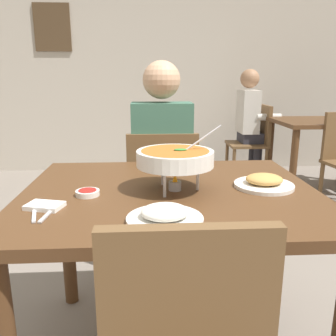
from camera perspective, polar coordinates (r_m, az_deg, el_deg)
name	(u,v)px	position (r m, az deg, el deg)	size (l,w,h in m)	color
cafe_rear_partition	(153,54)	(4.75, -2.52, 17.89)	(10.00, 0.10, 3.00)	#BCB2A3
picture_frame_hung	(52,27)	(4.85, -18.20, 20.80)	(0.44, 0.03, 0.56)	#4C3823
dining_table_main	(170,216)	(1.45, 0.37, -7.82)	(1.17, 0.97, 0.78)	#51331C
chair_diner_main	(162,193)	(2.22, -0.98, -4.01)	(0.44, 0.44, 0.90)	brown
diner_main	(162,155)	(2.19, -1.04, 2.12)	(0.40, 0.45, 1.31)	#2D2D38
curry_bowl	(175,158)	(1.37, 1.17, 1.55)	(0.33, 0.30, 0.26)	silver
rice_plate	(165,216)	(1.10, -0.52, -7.72)	(0.24, 0.24, 0.06)	white
appetizer_plate	(264,182)	(1.49, 15.27, -2.25)	(0.24, 0.24, 0.06)	white
sauce_dish	(88,193)	(1.37, -12.88, -3.91)	(0.09, 0.09, 0.02)	white
napkin_folded	(45,206)	(1.28, -19.31, -5.80)	(0.12, 0.08, 0.02)	white
fork_utensil	(34,213)	(1.24, -20.80, -6.75)	(0.01, 0.17, 0.01)	silver
spoon_utensil	(50,212)	(1.23, -18.56, -6.79)	(0.01, 0.17, 0.01)	silver
dining_table_far	(323,133)	(4.09, 23.79, 5.14)	(1.00, 0.80, 0.78)	#51331C
chair_bg_left	(255,138)	(4.35, 13.84, 4.73)	(0.44, 0.44, 0.90)	brown
patron_bg_left	(251,118)	(4.37, 13.25, 7.92)	(0.45, 0.40, 1.31)	#2D2D38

